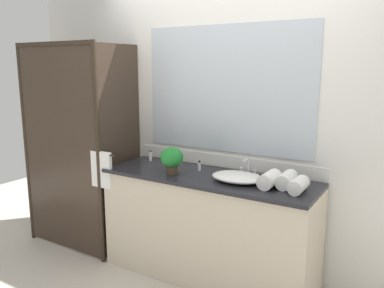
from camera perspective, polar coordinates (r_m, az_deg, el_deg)
name	(u,v)px	position (r m, az deg, el deg)	size (l,w,h in m)	color
ground_plane	(207,276)	(3.58, 2.16, -18.61)	(8.00, 8.00, 0.00)	beige
wall_back_with_mirror	(227,121)	(3.44, 5.13, 3.30)	(4.40, 0.06, 2.60)	silver
vanity_cabinet	(208,227)	(3.39, 2.30, -11.92)	(1.80, 0.58, 0.90)	beige
shower_enclosure	(79,149)	(3.84, -16.01, -0.64)	(1.20, 0.59, 2.00)	#2D2319
sink_basin	(238,177)	(3.09, 6.63, -4.79)	(0.42, 0.31, 0.07)	white
faucet	(248,170)	(3.26, 8.09, -3.74)	(0.17, 0.12, 0.15)	silver
potted_plant	(172,159)	(3.25, -2.93, -2.12)	(0.19, 0.19, 0.23)	#473828
amenity_bottle_body_wash	(180,159)	(3.60, -1.68, -2.16)	(0.03, 0.03, 0.10)	white
amenity_bottle_conditioner	(199,166)	(3.36, 1.06, -3.22)	(0.03, 0.03, 0.09)	silver
amenity_bottle_lotion	(150,156)	(3.74, -6.05, -1.72)	(0.03, 0.03, 0.10)	white
rolled_towel_near_edge	(299,185)	(2.90, 15.19, -5.80)	(0.11, 0.11, 0.21)	white
rolled_towel_middle	(287,180)	(3.00, 13.57, -5.08)	(0.11, 0.11, 0.23)	white
rolled_towel_far_edge	(269,180)	(2.97, 11.17, -5.08)	(0.12, 0.12, 0.23)	white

